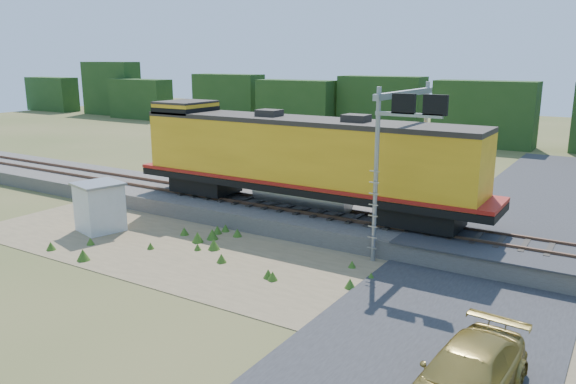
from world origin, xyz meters
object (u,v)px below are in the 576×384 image
Objects in this scene: locomotive at (297,158)px; car at (467,377)px; signal_gantry at (406,127)px; shed at (100,207)px.

locomotive reaches higher than car.
signal_gantry is 1.46× the size of car.
car is (18.18, -4.64, -0.49)m from shed.
shed is 0.35× the size of signal_gantry.
shed is 18.76m from car.
signal_gantry is (12.84, 5.14, 4.00)m from shed.
shed is 0.51× the size of car.
locomotive is 7.70× the size of shed.
locomotive reaches higher than shed.
shed is at bearing 170.86° from car.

